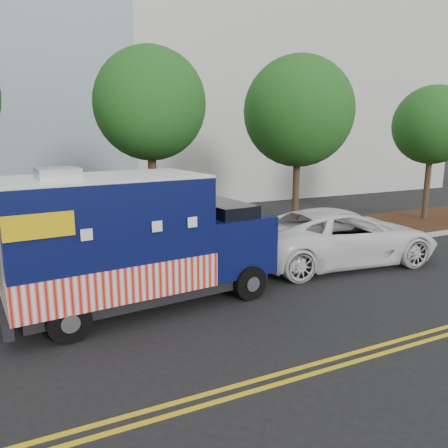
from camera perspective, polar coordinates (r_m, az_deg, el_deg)
name	(u,v)px	position (r m, az deg, el deg)	size (l,w,h in m)	color
ground	(189,290)	(11.52, -4.63, -8.57)	(120.00, 120.00, 0.00)	black
curb	(171,272)	(12.74, -6.94, -6.24)	(120.00, 0.18, 0.15)	#9E9E99
mulch_strip	(150,254)	(14.66, -9.63, -3.90)	(120.00, 4.00, 0.15)	#31190D
centerline_near	(284,372)	(7.92, 7.82, -18.66)	(120.00, 0.10, 0.01)	gold
centerline_far	(292,380)	(7.75, 8.90, -19.46)	(120.00, 0.10, 0.01)	gold
tree_b	(150,105)	(13.66, -9.62, 15.12)	(3.36, 3.36, 6.53)	#38281C
tree_c	(298,112)	(17.00, 9.71, 14.25)	(4.10, 4.10, 6.84)	#38281C
tree_d	(433,125)	(21.76, 25.60, 11.55)	(3.43, 3.43, 6.06)	#38281C
sign_post	(113,239)	(12.19, -14.25, -1.86)	(0.06, 0.06, 2.40)	#473828
food_truck	(131,245)	(10.21, -12.11, -2.66)	(6.49, 2.96, 3.31)	black
white_car	(341,236)	(14.08, 14.99, -1.54)	(2.83, 6.13, 1.70)	white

